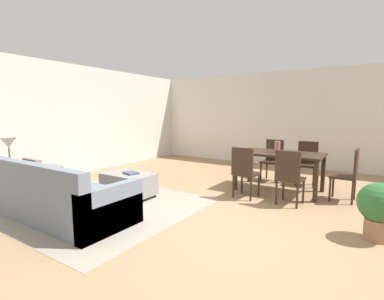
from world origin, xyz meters
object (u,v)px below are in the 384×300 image
object	(u,v)px
dining_chair_near_left	(244,170)
ottoman_table	(129,184)
side_table	(11,175)
vase_centerpiece	(277,147)
couch	(60,199)
dining_chair_near_right	(289,175)
dining_chair_head_east	(349,172)
dining_chair_far_right	(307,160)
potted_plant	(379,207)
dining_table	(279,157)
table_lamp	(8,144)
book_on_ottoman	(131,173)
dining_chair_far_left	(273,158)

from	to	relation	value
dining_chair_near_left	ottoman_table	bearing A→B (deg)	-148.50
side_table	vase_centerpiece	xyz separation A→B (m)	(3.57, 3.24, 0.40)
couch	dining_chair_near_left	xyz separation A→B (m)	(1.85, 2.37, 0.23)
dining_chair_near_right	couch	bearing A→B (deg)	-137.65
dining_chair_near_right	dining_chair_head_east	xyz separation A→B (m)	(0.81, 0.77, 0.00)
dining_chair_far_right	dining_chair_near_left	bearing A→B (deg)	-113.86
ottoman_table	potted_plant	world-z (taller)	potted_plant
couch	potted_plant	size ratio (longest dim) A/B	3.15
dining_table	dining_chair_far_right	world-z (taller)	dining_chair_far_right
table_lamp	dining_chair_far_right	bearing A→B (deg)	45.30
dining_chair_near_right	dining_chair_near_left	bearing A→B (deg)	-178.15
ottoman_table	dining_table	bearing A→B (deg)	41.78
side_table	dining_table	distance (m)	4.84
dining_chair_far_right	table_lamp	bearing A→B (deg)	-134.70
dining_chair_near_right	book_on_ottoman	distance (m)	2.72
dining_chair_near_left	dining_table	bearing A→B (deg)	65.96
table_lamp	book_on_ottoman	size ratio (longest dim) A/B	2.02
couch	ottoman_table	size ratio (longest dim) A/B	2.39
dining_table	dining_chair_far_right	size ratio (longest dim) A/B	1.75
book_on_ottoman	potted_plant	bearing A→B (deg)	5.87
dining_chair_head_east	book_on_ottoman	world-z (taller)	dining_chair_head_east
table_lamp	dining_chair_near_right	size ratio (longest dim) A/B	0.57
table_lamp	book_on_ottoman	xyz separation A→B (m)	(1.54, 1.29, -0.55)
dining_chair_near_left	dining_chair_far_right	distance (m)	1.80
dining_chair_near_right	potted_plant	bearing A→B (deg)	-30.64
book_on_ottoman	dining_chair_far_left	bearing A→B (deg)	57.90
couch	book_on_ottoman	world-z (taller)	couch
dining_chair_head_east	potted_plant	xyz separation A→B (m)	(0.42, -1.50, -0.11)
table_lamp	dining_chair_head_east	world-z (taller)	table_lamp
ottoman_table	dining_chair_head_east	bearing A→B (deg)	29.27
table_lamp	ottoman_table	bearing A→B (deg)	41.11
vase_centerpiece	dining_chair_near_left	bearing A→B (deg)	-110.38
potted_plant	dining_table	bearing A→B (deg)	136.77
ottoman_table	vase_centerpiece	size ratio (longest dim) A/B	4.27
dining_table	dining_chair_near_left	world-z (taller)	dining_chair_near_left
potted_plant	book_on_ottoman	bearing A→B (deg)	-174.13
dining_chair_near_right	table_lamp	bearing A→B (deg)	-149.15
book_on_ottoman	dining_chair_near_right	bearing A→B (deg)	24.11
ottoman_table	table_lamp	world-z (taller)	table_lamp
ottoman_table	dining_chair_near_left	bearing A→B (deg)	31.50
side_table	dining_chair_near_left	xyz separation A→B (m)	(3.25, 2.38, 0.05)
ottoman_table	side_table	size ratio (longest dim) A/B	1.56
ottoman_table	book_on_ottoman	world-z (taller)	book_on_ottoman
couch	vase_centerpiece	world-z (taller)	vase_centerpiece
potted_plant	couch	bearing A→B (deg)	-156.67
ottoman_table	dining_chair_far_left	world-z (taller)	dining_chair_far_left
dining_chair_far_right	potted_plant	bearing A→B (deg)	-61.57
table_lamp	potted_plant	world-z (taller)	table_lamp
dining_table	vase_centerpiece	xyz separation A→B (m)	(-0.05, 0.03, 0.20)
couch	vase_centerpiece	distance (m)	3.93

